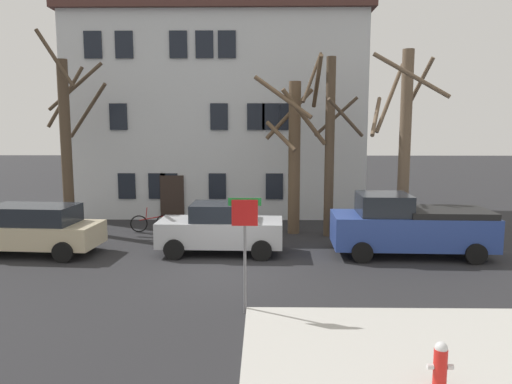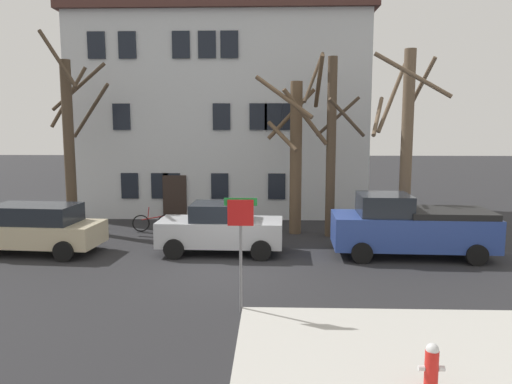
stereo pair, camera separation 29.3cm
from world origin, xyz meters
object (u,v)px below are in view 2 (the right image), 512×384
building_main (223,99)px  tree_bare_near (70,137)px  tree_bare_mid (296,149)px  pickup_truck_blue (410,226)px  car_beige_wagon (34,228)px  tree_bare_far (331,143)px  car_silver_sedan (221,228)px  tree_bare_end (406,138)px  fire_hydrant (432,366)px  bicycle_leaning (154,223)px  street_sign_pole (241,233)px

building_main → tree_bare_near: size_ratio=1.80×
building_main → tree_bare_mid: 7.51m
pickup_truck_blue → building_main: bearing=127.1°
car_beige_wagon → tree_bare_far: bearing=16.0°
car_silver_sedan → pickup_truck_blue: 6.43m
tree_bare_end → fire_hydrant: tree_bare_end is taller
car_beige_wagon → bicycle_leaning: (3.27, 3.62, -0.52)m
street_sign_pole → bicycle_leaning: (-4.23, 8.81, -1.55)m
building_main → bicycle_leaning: bearing=-111.5°
tree_bare_end → fire_hydrant: (-2.47, -11.17, -3.38)m
tree_bare_far → pickup_truck_blue: bearing=-51.6°
tree_bare_near → tree_bare_mid: (9.33, -0.39, -0.44)m
car_silver_sedan → tree_bare_end: bearing=18.5°
bicycle_leaning → pickup_truck_blue: bearing=-20.4°
tree_bare_near → fire_hydrant: 16.94m
fire_hydrant → street_sign_pole: street_sign_pole is taller
tree_bare_mid → car_beige_wagon: tree_bare_mid is taller
tree_bare_near → pickup_truck_blue: 13.88m
fire_hydrant → bicycle_leaning: (-7.52, 12.28, -0.16)m
tree_bare_near → fire_hydrant: size_ratio=10.23×
car_beige_wagon → bicycle_leaning: size_ratio=2.75×
tree_bare_near → tree_bare_far: tree_bare_near is taller
tree_bare_end → building_main: bearing=137.0°
building_main → street_sign_pole: (1.86, -14.82, -3.87)m
building_main → pickup_truck_blue: size_ratio=2.74×
car_silver_sedan → tree_bare_far: bearing=34.4°
car_silver_sedan → street_sign_pole: street_sign_pole is taller
fire_hydrant → car_silver_sedan: bearing=116.0°
building_main → tree_bare_mid: size_ratio=2.06×
building_main → tree_bare_end: (7.63, -7.12, -1.87)m
building_main → pickup_truck_blue: building_main is taller
building_main → street_sign_pole: 15.43m
tree_bare_far → street_sign_pole: (-3.02, -8.21, -1.79)m
car_silver_sedan → car_beige_wagon: bearing=-178.0°
tree_bare_end → car_silver_sedan: bearing=-161.5°
car_silver_sedan → pickup_truck_blue: (6.42, -0.18, 0.15)m
tree_bare_mid → tree_bare_far: (1.35, -0.40, 0.23)m
tree_bare_near → car_silver_sedan: bearing=-28.5°
fire_hydrant → street_sign_pole: (-3.29, 3.47, 1.38)m
tree_bare_near → fire_hydrant: tree_bare_near is taller
tree_bare_near → pickup_truck_blue: tree_bare_near is taller
tree_bare_mid → bicycle_leaning: size_ratio=4.09×
tree_bare_mid → car_beige_wagon: 10.12m
building_main → tree_bare_near: (-5.80, -5.81, -1.87)m
pickup_truck_blue → bicycle_leaning: (-9.60, 3.57, -0.65)m
car_beige_wagon → car_silver_sedan: bearing=2.0°
tree_bare_near → pickup_truck_blue: bearing=-16.1°
tree_bare_near → car_silver_sedan: size_ratio=1.89×
tree_bare_end → street_sign_pole: tree_bare_end is taller
car_beige_wagon → street_sign_pole: size_ratio=1.74×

